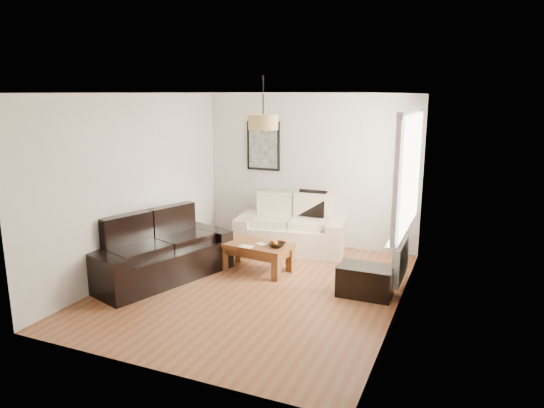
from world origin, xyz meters
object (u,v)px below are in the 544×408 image
at_px(coffee_table, 257,257).
at_px(ottoman, 365,281).
at_px(loveseat_cream, 291,224).
at_px(sofa_leather, 158,248).

distance_m(coffee_table, ottoman, 1.73).
xyz_separation_m(loveseat_cream, ottoman, (1.59, -1.46, -0.24)).
relative_size(loveseat_cream, ottoman, 2.55).
relative_size(loveseat_cream, sofa_leather, 0.88).
distance_m(loveseat_cream, ottoman, 2.17).
height_order(coffee_table, ottoman, coffee_table).
distance_m(loveseat_cream, coffee_table, 1.20).
relative_size(sofa_leather, coffee_table, 1.95).
height_order(sofa_leather, coffee_table, sofa_leather).
bearing_deg(loveseat_cream, sofa_leather, -132.72).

